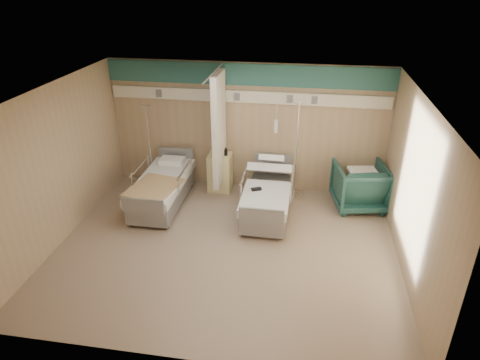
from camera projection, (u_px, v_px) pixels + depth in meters
name	position (u px, v px, depth m)	size (l,w,h in m)	color
ground	(226.00, 247.00, 7.69)	(6.00, 5.00, 0.00)	gray
room_walls	(225.00, 146.00, 7.09)	(6.04, 5.04, 2.82)	tan
bed_right	(267.00, 200.00, 8.62)	(1.00, 2.16, 0.63)	silver
bed_left	(162.00, 192.00, 8.93)	(1.00, 2.16, 0.63)	silver
bedside_cabinet	(220.00, 172.00, 9.53)	(0.50, 0.48, 0.85)	beige
visitor_armchair	(360.00, 186.00, 8.81)	(1.01, 1.04, 0.95)	#1B4440
waffle_blanket	(364.00, 164.00, 8.58)	(0.55, 0.49, 0.06)	white
iv_stand_right	(294.00, 178.00, 9.22)	(0.38, 0.38, 2.15)	silver
iv_stand_left	(152.00, 171.00, 9.62)	(0.35, 0.35, 1.95)	silver
call_remote	(256.00, 189.00, 8.31)	(0.20, 0.09, 0.04)	black
tan_blanket	(154.00, 188.00, 8.37)	(0.85, 1.07, 0.04)	tan
toiletry_bag	(221.00, 152.00, 9.30)	(0.24, 0.15, 0.13)	black
white_cup	(216.00, 151.00, 9.33)	(0.09, 0.09, 0.13)	white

